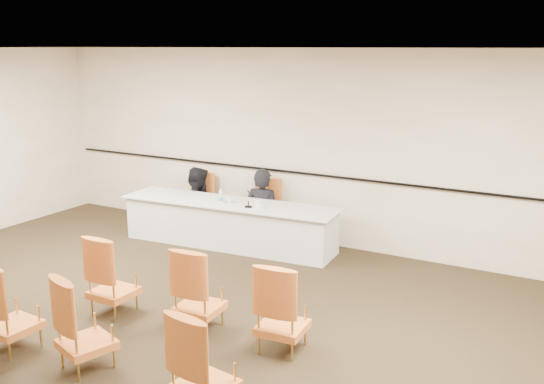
{
  "coord_description": "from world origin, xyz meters",
  "views": [
    {
      "loc": [
        3.84,
        -4.31,
        3.03
      ],
      "look_at": [
        -0.04,
        2.6,
        1.11
      ],
      "focal_mm": 40.0,
      "sensor_mm": 36.0,
      "label": 1
    }
  ],
  "objects": [
    {
      "name": "floor",
      "position": [
        0.0,
        0.0,
        0.0
      ],
      "size": [
        10.0,
        10.0,
        0.0
      ],
      "primitive_type": "plane",
      "color": "black",
      "rests_on": "ground"
    },
    {
      "name": "aud_chair_back_left",
      "position": [
        -1.24,
        -0.66,
        0.47
      ],
      "size": [
        0.53,
        0.53,
        0.95
      ],
      "primitive_type": null,
      "rotation": [
        0.0,
        0.0,
        -0.05
      ],
      "color": "#AD5E1F",
      "rests_on": "ground"
    },
    {
      "name": "water_bottle",
      "position": [
        -1.22,
        3.11,
        0.8
      ],
      "size": [
        0.08,
        0.08,
        0.22
      ],
      "primitive_type": null,
      "rotation": [
        0.0,
        0.0,
        -0.33
      ],
      "color": "teal",
      "rests_on": "panel_table"
    },
    {
      "name": "panelist_second_chair",
      "position": [
        -2.08,
        3.65,
        0.47
      ],
      "size": [
        0.54,
        0.54,
        0.95
      ],
      "primitive_type": null,
      "rotation": [
        0.0,
        0.0,
        0.08
      ],
      "color": "#AD5E1F",
      "rests_on": "ground"
    },
    {
      "name": "wall_rail",
      "position": [
        0.0,
        3.96,
        1.1
      ],
      "size": [
        9.8,
        0.04,
        0.03
      ],
      "primitive_type": "cube",
      "color": "black",
      "rests_on": "wall_back"
    },
    {
      "name": "panel_table",
      "position": [
        -1.14,
        3.2,
        0.35
      ],
      "size": [
        3.52,
        1.08,
        0.69
      ],
      "primitive_type": null,
      "rotation": [
        0.0,
        0.0,
        0.08
      ],
      "color": "silver",
      "rests_on": "ground"
    },
    {
      "name": "panelist_second",
      "position": [
        -2.08,
        3.65,
        0.28
      ],
      "size": [
        0.84,
        0.68,
        1.6
      ],
      "primitive_type": "imported",
      "rotation": [
        0.0,
        0.0,
        3.25
      ],
      "color": "black",
      "rests_on": "ground"
    },
    {
      "name": "drinking_glass",
      "position": [
        -1.08,
        3.15,
        0.74
      ],
      "size": [
        0.07,
        0.07,
        0.1
      ],
      "primitive_type": "cylinder",
      "rotation": [
        0.0,
        0.0,
        -0.11
      ],
      "color": "silver",
      "rests_on": "panel_table"
    },
    {
      "name": "aud_chair_front_right",
      "position": [
        1.17,
        0.67,
        0.47
      ],
      "size": [
        0.54,
        0.54,
        0.95
      ],
      "primitive_type": null,
      "rotation": [
        0.0,
        0.0,
        0.09
      ],
      "color": "#AD5E1F",
      "rests_on": "ground"
    },
    {
      "name": "panelist_main_chair",
      "position": [
        -0.86,
        3.75,
        0.47
      ],
      "size": [
        0.54,
        0.54,
        0.95
      ],
      "primitive_type": null,
      "rotation": [
        0.0,
        0.0,
        0.08
      ],
      "color": "#AD5E1F",
      "rests_on": "ground"
    },
    {
      "name": "aud_chair_front_left",
      "position": [
        -0.96,
        0.5,
        0.47
      ],
      "size": [
        0.5,
        0.5,
        0.95
      ],
      "primitive_type": null,
      "rotation": [
        0.0,
        0.0,
        -0.01
      ],
      "color": "#AD5E1F",
      "rests_on": "ground"
    },
    {
      "name": "aud_chair_front_mid",
      "position": [
        0.15,
        0.64,
        0.47
      ],
      "size": [
        0.53,
        0.53,
        0.95
      ],
      "primitive_type": null,
      "rotation": [
        0.0,
        0.0,
        0.07
      ],
      "color": "#AD5E1F",
      "rests_on": "ground"
    },
    {
      "name": "aud_chair_back_mid",
      "position": [
        -0.3,
        -0.56,
        0.47
      ],
      "size": [
        0.63,
        0.63,
        0.95
      ],
      "primitive_type": null,
      "rotation": [
        0.0,
        0.0,
        -0.32
      ],
      "color": "#AD5E1F",
      "rests_on": "ground"
    },
    {
      "name": "coffee_cup",
      "position": [
        -0.56,
        3.11,
        0.75
      ],
      "size": [
        0.1,
        0.1,
        0.12
      ],
      "primitive_type": "cylinder",
      "rotation": [
        0.0,
        0.0,
        0.36
      ],
      "color": "white",
      "rests_on": "panel_table"
    },
    {
      "name": "papers",
      "position": [
        -0.7,
        3.2,
        0.7
      ],
      "size": [
        0.35,
        0.3,
        0.0
      ],
      "primitive_type": "cube",
      "rotation": [
        0.0,
        0.0,
        0.29
      ],
      "color": "white",
      "rests_on": "panel_table"
    },
    {
      "name": "panelist_main",
      "position": [
        -0.86,
        3.75,
        0.34
      ],
      "size": [
        0.64,
        0.47,
        1.63
      ],
      "primitive_type": "imported",
      "rotation": [
        0.0,
        0.0,
        3.28
      ],
      "color": "black",
      "rests_on": "ground"
    },
    {
      "name": "aud_chair_back_right",
      "position": [
        1.12,
        -0.62,
        0.47
      ],
      "size": [
        0.56,
        0.56,
        0.95
      ],
      "primitive_type": null,
      "rotation": [
        0.0,
        0.0,
        -0.14
      ],
      "color": "#AD5E1F",
      "rests_on": "ground"
    },
    {
      "name": "wall_back",
      "position": [
        0.0,
        4.0,
        1.5
      ],
      "size": [
        10.0,
        0.04,
        3.0
      ],
      "primitive_type": "cube",
      "color": "beige",
      "rests_on": "ground"
    },
    {
      "name": "microphone",
      "position": [
        -0.71,
        3.08,
        0.85
      ],
      "size": [
        0.18,
        0.25,
        0.31
      ],
      "primitive_type": null,
      "rotation": [
        0.0,
        0.0,
        0.34
      ],
      "color": "black",
      "rests_on": "panel_table"
    },
    {
      "name": "ceiling",
      "position": [
        0.0,
        0.0,
        3.0
      ],
      "size": [
        10.0,
        10.0,
        0.0
      ],
      "primitive_type": "plane",
      "rotation": [
        3.14,
        0.0,
        0.0
      ],
      "color": "white",
      "rests_on": "ground"
    }
  ]
}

